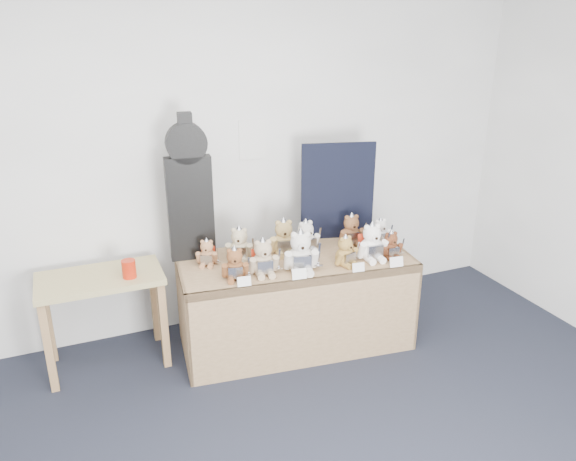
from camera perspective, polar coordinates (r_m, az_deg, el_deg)
name	(u,v)px	position (r m, az deg, el deg)	size (l,w,h in m)	color
room_shell	(252,140)	(4.27, -3.64, 9.21)	(6.00, 6.00, 6.00)	silver
display_table	(298,281)	(4.01, 1.05, -5.20)	(1.72, 0.87, 0.69)	brown
side_table	(101,292)	(4.02, -18.42, -5.98)	(0.82, 0.46, 0.68)	tan
guitar_case	(189,190)	(3.91, -10.00, 4.10)	(0.32, 0.12, 1.03)	black
navy_board	(338,191)	(4.28, 5.07, 3.97)	(0.56, 0.02, 0.75)	black
red_cup	(129,269)	(3.87, -15.86, -3.77)	(0.09, 0.09, 0.12)	red
teddy_front_far_left	(235,265)	(3.68, -5.41, -3.52)	(0.20, 0.18, 0.25)	brown
teddy_front_left	(263,259)	(3.73, -2.53, -2.87)	(0.23, 0.20, 0.28)	tan
teddy_front_centre	(301,253)	(3.77, 1.30, -2.32)	(0.27, 0.24, 0.32)	silver
teddy_front_right	(346,252)	(3.89, 5.88, -2.17)	(0.20, 0.18, 0.24)	olive
teddy_front_far_right	(372,243)	(4.00, 8.51, -1.30)	(0.25, 0.21, 0.30)	white
teddy_front_end	(391,246)	(4.06, 10.41, -1.56)	(0.18, 0.15, 0.22)	brown
teddy_back_left	(239,245)	(3.96, -4.95, -1.51)	(0.22, 0.22, 0.27)	#BCAD89
teddy_back_centre_left	(284,239)	(4.04, -0.43, -0.82)	(0.24, 0.22, 0.29)	tan
teddy_back_centre_right	(306,238)	(4.08, 1.85, -0.75)	(0.23, 0.20, 0.27)	beige
teddy_back_right	(351,231)	(4.23, 6.45, -0.07)	(0.22, 0.19, 0.27)	brown
teddy_back_end	(380,232)	(4.30, 9.37, -0.18)	(0.18, 0.15, 0.22)	white
teddy_back_far_left	(207,253)	(3.92, -8.22, -2.33)	(0.17, 0.17, 0.21)	#AC7850
entry_card_a	(244,281)	(3.60, -4.47, -5.18)	(0.09, 0.00, 0.06)	silver
entry_card_b	(299,274)	(3.68, 1.17, -4.44)	(0.10, 0.00, 0.07)	silver
entry_card_c	(358,267)	(3.82, 7.17, -3.73)	(0.09, 0.00, 0.06)	silver
entry_card_d	(397,262)	(3.93, 10.97, -3.15)	(0.10, 0.00, 0.07)	silver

